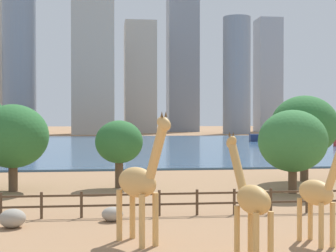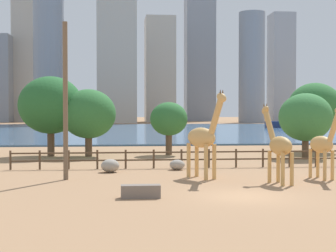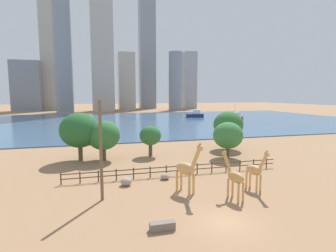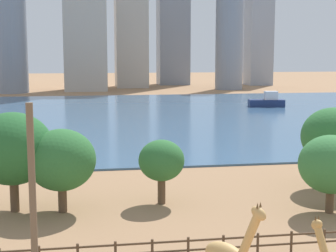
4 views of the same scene
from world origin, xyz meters
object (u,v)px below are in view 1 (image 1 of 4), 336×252
Objects in this scene: tree_right_small at (304,126)px; giraffe_young at (251,199)px; giraffe_tall at (318,193)px; tree_right_tall at (119,142)px; tree_left_large at (13,136)px; giraffe_companion at (140,182)px; boulder_by_pole at (13,218)px; boulder_near_fence at (112,214)px; boat_ferry at (269,136)px; tree_left_small at (293,141)px.

giraffe_young is at bearing -116.25° from tree_right_small.
giraffe_tall is 0.91× the size of tree_right_tall.
tree_right_tall reaches higher than giraffe_young.
tree_right_small is (7.09, 19.18, 2.27)m from giraffe_tall.
giraffe_tall is 0.98× the size of giraffe_young.
giraffe_companion is at bearing -64.03° from tree_left_large.
giraffe_tall is 13.26m from boulder_by_pole.
giraffe_companion is at bearing -77.53° from boulder_near_fence.
giraffe_young is 8.66m from boulder_near_fence.
tree_right_tall is (0.62, 11.73, 2.85)m from boulder_near_fence.
tree_right_small is (21.44, 2.86, 0.62)m from tree_left_large.
boulder_near_fence is (-4.74, 7.03, -1.75)m from giraffe_young.
boulder_by_pole is at bearing -80.23° from tree_left_large.
giraffe_young reaches higher than boulder_by_pole.
tree_right_small reaches higher than giraffe_tall.
boat_ferry is (17.12, 61.39, -3.03)m from tree_right_small.
tree_left_large reaches higher than boulder_near_fence.
boat_ferry is (36.54, 75.97, 0.84)m from boulder_by_pole.
tree_right_small is (14.96, 13.68, 3.95)m from boulder_near_fence.
giraffe_tall is at bearing -67.17° from tree_right_tall.
boulder_near_fence is 4.55m from boulder_by_pole.
tree_right_tall is at bearing 159.80° from tree_left_small.
tree_right_tall is 0.71× the size of tree_right_small.
tree_left_large is 0.78× the size of boat_ferry.
boulder_by_pole is 13.89m from tree_right_tall.
giraffe_tall is 0.65× the size of tree_right_small.
tree_right_tall is 0.87× the size of tree_left_small.
giraffe_young is 0.81× the size of tree_left_small.
tree_right_tall is 0.64× the size of boat_ferry.
giraffe_companion is 5.04× the size of boulder_near_fence.
tree_left_large reaches higher than giraffe_young.
tree_right_small is at bearing 82.24° from boat_ferry.
giraffe_tall is at bearing -34.94° from boulder_near_fence.
boat_ferry reaches higher than boulder_by_pole.
giraffe_tall is 0.74× the size of tree_left_large.
boat_ferry is at bearing 66.86° from boulder_near_fence.
tree_left_small is (18.23, -3.19, -0.27)m from tree_left_large.
tree_right_small is at bearing 144.30° from giraffe_tall.
boat_ferry is (32.08, 75.07, 0.92)m from boulder_near_fence.
tree_right_tall is at bearing -172.59° from giraffe_tall.
tree_right_tall is at bearing 71.40° from boat_ferry.
tree_right_small is at bearing 7.59° from tree_left_large.
giraffe_companion is (-6.86, 0.95, 0.39)m from giraffe_tall.
giraffe_young is at bearing -56.02° from boulder_near_fence.
boulder_near_fence is (-7.87, 5.50, -1.68)m from giraffe_tall.
giraffe_young is 0.93× the size of tree_right_tall.
boat_ferry is at bearing -31.47° from giraffe_young.
tree_left_large is at bearing 170.07° from tree_left_small.
giraffe_companion is 4.38× the size of boulder_by_pole.
boulder_near_fence is 0.22× the size of tree_right_tall.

